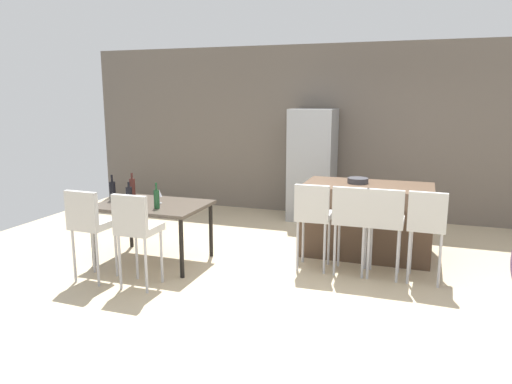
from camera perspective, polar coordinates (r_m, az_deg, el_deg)
The scene contains 17 objects.
ground_plane at distance 6.02m, azimuth 7.95°, elevation -8.74°, with size 10.00×10.00×0.00m, color #C6B28E.
back_wall at distance 8.36m, azimuth 11.92°, elevation 6.95°, with size 10.00×0.12×2.90m, color #665B51.
kitchen_island at distance 6.50m, azimuth 12.89°, elevation -3.15°, with size 1.64×0.92×0.92m, color #4C3828.
bar_chair_left at distance 5.72m, azimuth 6.77°, elevation -2.46°, with size 0.41×0.41×1.05m.
bar_chair_middle at distance 5.64m, azimuth 11.15°, elevation -2.79°, with size 0.41×0.41×1.05m.
bar_chair_right at distance 5.61m, azimuth 15.01°, elevation -3.06°, with size 0.40×0.40×1.05m.
bar_chair_far at distance 5.60m, azimuth 19.53°, elevation -3.35°, with size 0.42×0.42×1.05m.
dining_table at distance 6.12m, azimuth -12.11°, elevation -1.96°, with size 1.32×0.92×0.74m.
dining_chair_near at distance 5.63m, azimuth -19.09°, elevation -3.25°, with size 0.42×0.42×1.05m.
dining_chair_far at distance 5.28m, azimuth -13.96°, elevation -3.88°, with size 0.40×0.40×1.05m.
wine_bottle_middle at distance 6.39m, azimuth -16.58°, elevation 0.16°, with size 0.08×0.08×0.33m.
wine_bottle_end at distance 5.82m, azimuth -11.65°, elevation -0.77°, with size 0.07×0.07×0.31m.
wine_bottle_left at distance 6.58m, azimuth -14.40°, elevation 0.55°, with size 0.08×0.08×0.31m.
wine_bottle_right at distance 5.88m, azimuth -14.74°, elevation -0.64°, with size 0.07×0.07×0.32m.
wine_glass_far at distance 6.09m, azimuth -11.36°, elevation -0.16°, with size 0.07×0.07×0.17m.
refrigerator at distance 8.10m, azimuth 6.68°, elevation 3.21°, with size 0.72×0.68×1.84m, color #939699.
fruit_bowl at distance 6.49m, azimuth 11.93°, elevation 1.33°, with size 0.27×0.27×0.07m, color #333338.
Camera 1 is at (1.06, -5.56, 2.06)m, focal length 33.89 mm.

